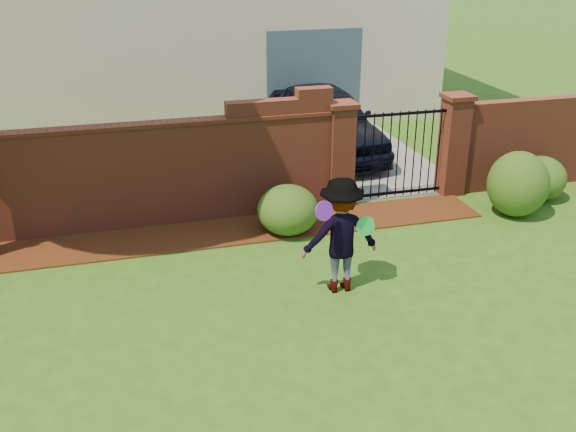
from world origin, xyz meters
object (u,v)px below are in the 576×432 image
object	(u,v)px
car	(330,123)
frisbee_purple	(324,211)
frisbee_green	(365,226)
man	(341,236)

from	to	relation	value
car	frisbee_purple	world-z (taller)	car
frisbee_green	man	bearing A→B (deg)	156.85
frisbee_purple	frisbee_green	distance (m)	0.72
frisbee_purple	frisbee_green	size ratio (longest dim) A/B	0.95
frisbee_purple	frisbee_green	world-z (taller)	frisbee_purple
car	frisbee_green	size ratio (longest dim) A/B	15.83
man	frisbee_purple	size ratio (longest dim) A/B	6.24
frisbee_green	car	bearing A→B (deg)	75.73
frisbee_purple	frisbee_green	xyz separation A→B (m)	(0.62, 0.13, -0.34)
man	frisbee_green	bearing A→B (deg)	159.13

